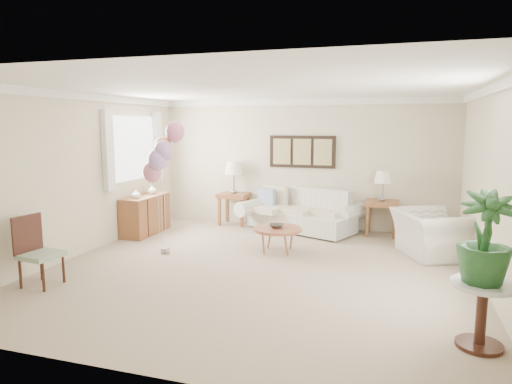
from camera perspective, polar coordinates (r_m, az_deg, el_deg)
ground_plane at (r=6.74m, az=0.40°, el=-9.68°), size 6.00×6.00×0.00m
room_shell at (r=6.54m, az=-0.27°, el=4.33°), size 6.04×6.04×2.60m
wall_art_triptych at (r=9.29m, az=5.80°, el=5.02°), size 1.35×0.06×0.65m
sofa at (r=9.13m, az=5.74°, el=-2.73°), size 2.60×1.59×0.85m
end_table_left at (r=9.61m, az=-2.76°, el=-0.77°), size 0.61×0.56×0.67m
end_table_right at (r=8.96m, az=15.45°, el=-1.76°), size 0.61×0.55×0.67m
lamp_left at (r=9.53m, az=-2.79°, el=2.91°), size 0.38×0.38×0.67m
lamp_right at (r=8.89m, az=15.58°, el=1.69°), size 0.32×0.32×0.57m
coffee_table at (r=7.55m, az=2.73°, el=-4.74°), size 0.81×0.81×0.41m
decor_bowl at (r=7.54m, az=2.61°, el=-4.26°), size 0.29×0.29×0.06m
armchair at (r=7.84m, az=21.00°, el=-4.90°), size 1.35×1.42×0.73m
side_table at (r=4.86m, az=26.46°, el=-11.84°), size 0.59×0.59×0.64m
potted_plant at (r=4.68m, az=26.72°, el=-5.10°), size 0.53×0.53×0.87m
accent_chair at (r=6.64m, az=-25.75°, el=-6.47°), size 0.51×0.51×0.93m
credenza at (r=9.09m, az=-13.61°, el=-2.76°), size 0.46×1.20×0.74m
vase_white at (r=8.71m, az=-14.76°, el=-0.23°), size 0.18×0.18×0.17m
vase_sage at (r=9.20m, az=-12.86°, el=0.29°), size 0.20×0.20×0.17m
balloon_cluster at (r=7.43m, az=-11.61°, el=4.81°), size 0.63×0.54×2.16m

